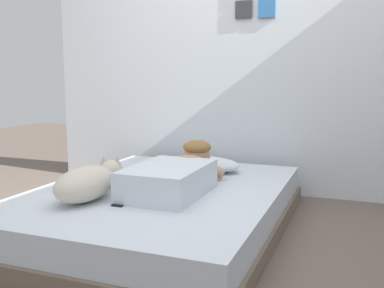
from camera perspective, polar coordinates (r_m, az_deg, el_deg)
ground_plane at (r=2.47m, az=-0.99°, el=-14.75°), size 11.71×11.71×0.00m
back_wall at (r=3.83m, az=8.28°, el=12.51°), size 3.85×0.12×2.50m
bed at (r=2.91m, az=-4.08°, el=-8.34°), size 1.54×2.07×0.27m
pillow at (r=3.35m, az=1.88°, el=-2.66°), size 0.52×0.32×0.11m
person_lying at (r=2.80m, az=-1.92°, el=-3.81°), size 0.43×0.92×0.27m
dog at (r=2.64m, az=-13.30°, el=-4.86°), size 0.26×0.57×0.21m
coffee_cup at (r=3.11m, az=0.26°, el=-3.87°), size 0.13×0.09×0.07m
cell_phone at (r=2.54m, az=-9.08°, el=-7.59°), size 0.07×0.14×0.01m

